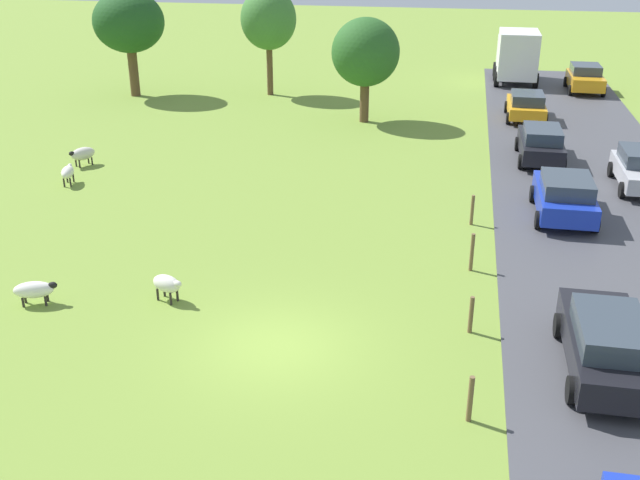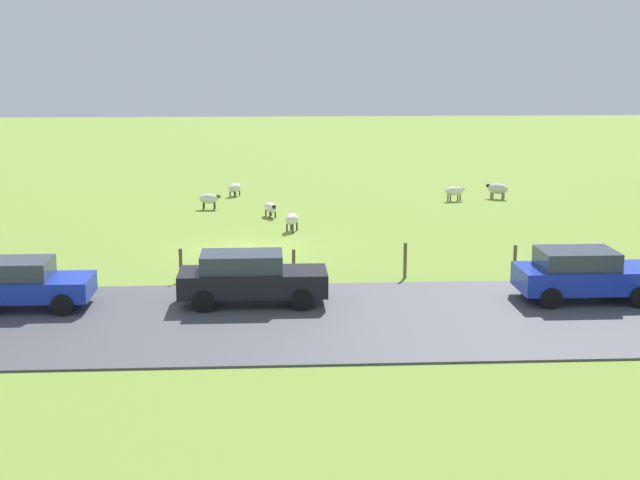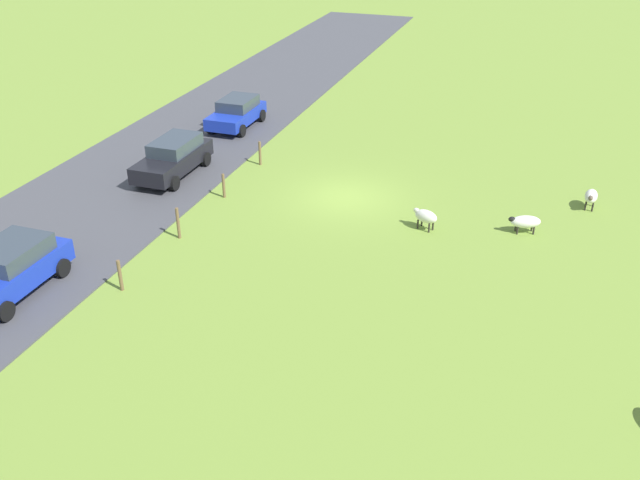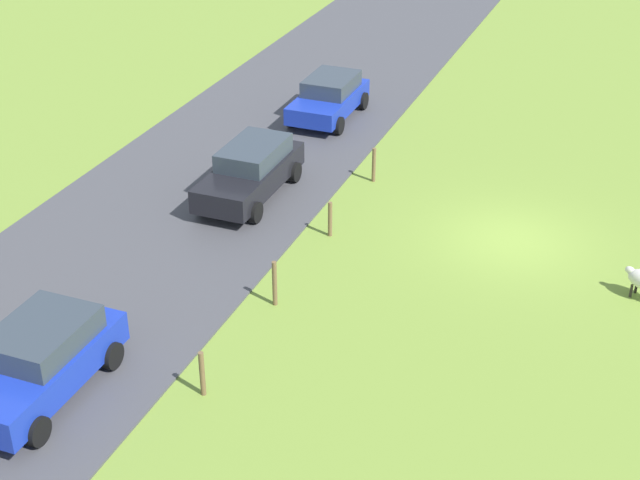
{
  "view_description": "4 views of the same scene",
  "coord_description": "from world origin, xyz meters",
  "views": [
    {
      "loc": [
        4.22,
        -15.96,
        10.18
      ],
      "look_at": [
        0.2,
        4.87,
        0.92
      ],
      "focal_mm": 41.48,
      "sensor_mm": 36.0,
      "label": 1
    },
    {
      "loc": [
        34.61,
        0.85,
        7.55
      ],
      "look_at": [
        2.48,
        2.69,
        0.88
      ],
      "focal_mm": 49.81,
      "sensor_mm": 36.0,
      "label": 2
    },
    {
      "loc": [
        -7.58,
        25.71,
        12.35
      ],
      "look_at": [
        -0.54,
        5.09,
        0.64
      ],
      "focal_mm": 39.15,
      "sensor_mm": 36.0,
      "label": 3
    },
    {
      "loc": [
        -3.45,
        23.54,
        13.01
      ],
      "look_at": [
        4.36,
        3.79,
        1.09
      ],
      "focal_mm": 52.58,
      "sensor_mm": 36.0,
      "label": 4
    }
  ],
  "objects": [
    {
      "name": "road_strip",
      "position": [
        9.72,
        0.0,
        0.03
      ],
      "size": [
        8.0,
        80.0,
        0.06
      ],
      "primitive_type": "cube",
      "color": "#47474C",
      "rests_on": "ground_plane"
    },
    {
      "name": "car_1",
      "position": [
        8.2,
        10.61,
        0.89
      ],
      "size": [
        2.16,
        4.24,
        1.6
      ],
      "color": "#1933B2",
      "rests_on": "road_strip"
    },
    {
      "name": "car_4",
      "position": [
        8.15,
        -6.69,
        0.84
      ],
      "size": [
        2.03,
        4.02,
        1.5
      ],
      "color": "#1933B2",
      "rests_on": "road_strip"
    },
    {
      "name": "ground_plane",
      "position": [
        0.0,
        0.0,
        0.0
      ],
      "size": [
        160.0,
        160.0,
        0.0
      ],
      "primitive_type": "plane",
      "color": "olive"
    },
    {
      "name": "fence_post_2",
      "position": [
        4.91,
        5.5,
        0.62
      ],
      "size": [
        0.12,
        0.12,
        1.25
      ],
      "primitive_type": "cylinder",
      "color": "brown",
      "rests_on": "ground_plane"
    },
    {
      "name": "fence_post_3",
      "position": [
        4.91,
        9.36,
        0.56
      ],
      "size": [
        0.12,
        0.12,
        1.12
      ],
      "primitive_type": "cylinder",
      "color": "brown",
      "rests_on": "ground_plane"
    },
    {
      "name": "fence_post_1",
      "position": [
        4.91,
        1.64,
        0.53
      ],
      "size": [
        0.12,
        0.12,
        1.06
      ],
      "primitive_type": "cylinder",
      "color": "brown",
      "rests_on": "ground_plane"
    },
    {
      "name": "car_5",
      "position": [
        8.05,
        0.21,
        0.89
      ],
      "size": [
        1.96,
        4.54,
        1.6
      ],
      "color": "black",
      "rests_on": "road_strip"
    },
    {
      "name": "fence_post_0",
      "position": [
        4.91,
        -2.22,
        0.57
      ],
      "size": [
        0.12,
        0.12,
        1.14
      ],
      "primitive_type": "cylinder",
      "color": "brown",
      "rests_on": "ground_plane"
    }
  ]
}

